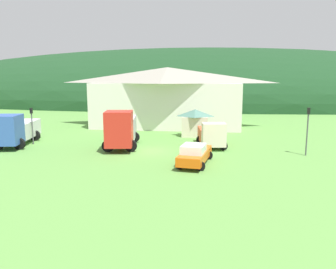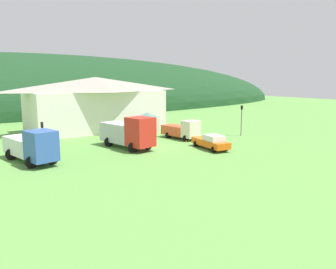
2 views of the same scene
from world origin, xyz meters
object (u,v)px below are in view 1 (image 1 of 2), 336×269
traffic_light_west (32,122)px  traffic_light_east (308,126)px  depot_building (167,96)px  box_truck_blue (16,129)px  crane_truck_red (121,128)px  traffic_cone_near_pickup (199,151)px  service_pickup_orange (195,154)px  play_shed_cream (195,122)px  light_truck_cream (212,135)px

traffic_light_west → traffic_light_east: 26.16m
depot_building → traffic_light_east: size_ratio=5.03×
traffic_light_west → traffic_light_east: (26.11, -1.62, 0.27)m
box_truck_blue → traffic_light_east: 27.38m
crane_truck_red → traffic_cone_near_pickup: (7.54, -0.84, -1.86)m
traffic_light_east → crane_truck_red: bearing=175.7°
service_pickup_orange → traffic_light_west: traffic_light_west is taller
service_pickup_orange → traffic_cone_near_pickup: service_pickup_orange is taller
traffic_light_east → box_truck_blue: bearing=178.6°
service_pickup_orange → play_shed_cream: bearing=-168.6°
service_pickup_orange → light_truck_cream: bearing=178.1°
depot_building → service_pickup_orange: bearing=-76.5°
light_truck_cream → service_pickup_orange: size_ratio=1.01×
traffic_light_west → traffic_light_east: bearing=-3.6°
box_truck_blue → service_pickup_orange: bearing=63.6°
crane_truck_red → traffic_light_east: (16.78, -1.25, 0.69)m
play_shed_cream → box_truck_blue: 18.91m
box_truck_blue → traffic_cone_near_pickup: size_ratio=14.35×
traffic_light_west → traffic_cone_near_pickup: bearing=-4.1°
depot_building → traffic_light_west: (-11.81, -14.38, -1.84)m
depot_building → traffic_cone_near_pickup: 16.91m
traffic_cone_near_pickup → traffic_light_east: bearing=-2.5°
traffic_light_east → play_shed_cream: bearing=140.3°
crane_truck_red → traffic_light_west: (-9.33, 0.38, 0.42)m
box_truck_blue → traffic_cone_near_pickup: (18.11, -0.29, -1.63)m
box_truck_blue → traffic_light_east: (27.36, -0.69, 0.93)m
depot_building → crane_truck_red: depot_building is taller
crane_truck_red → light_truck_cream: size_ratio=1.39×
service_pickup_orange → traffic_light_east: bearing=123.1°
light_truck_cream → traffic_cone_near_pickup: (-1.07, -2.18, -1.22)m
traffic_cone_near_pickup → crane_truck_red: bearing=173.6°
crane_truck_red → box_truck_blue: bearing=-96.2°
play_shed_cream → traffic_light_west: 17.41m
crane_truck_red → traffic_light_east: bearing=76.5°
crane_truck_red → traffic_light_west: size_ratio=2.12×
box_truck_blue → traffic_light_west: traffic_light_west is taller
traffic_cone_near_pickup → box_truck_blue: bearing=179.1°
play_shed_cream → traffic_cone_near_pickup: 8.16m
traffic_light_west → traffic_cone_near_pickup: traffic_light_west is taller
light_truck_cream → traffic_light_west: traffic_light_west is taller
light_truck_cream → traffic_light_east: (8.17, -2.58, 1.34)m
play_shed_cream → service_pickup_orange: 12.73m
play_shed_cream → crane_truck_red: crane_truck_red is taller
play_shed_cream → crane_truck_red: (-6.70, -7.12, 0.27)m
play_shed_cream → light_truck_cream: 6.10m
depot_building → traffic_light_west: depot_building is taller
box_truck_blue → traffic_light_west: bearing=116.2°
light_truck_cream → traffic_light_east: 8.67m
depot_building → service_pickup_orange: 21.16m
box_truck_blue → light_truck_cream: box_truck_blue is taller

